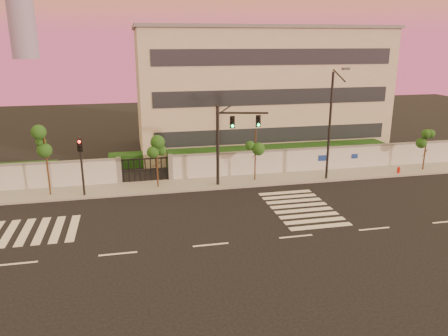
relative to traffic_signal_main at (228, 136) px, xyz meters
The scene contains 14 objects.
ground 11.10m from the traffic_signal_main, 108.08° to the right, with size 120.00×120.00×0.00m, color black.
sidewalk 5.09m from the traffic_signal_main, 168.66° to the left, with size 60.00×3.00×0.15m, color gray.
perimeter_wall 4.76m from the traffic_signal_main, 145.42° to the left, with size 60.00×0.36×2.20m.
hedge_row 6.16m from the traffic_signal_main, 112.78° to the left, with size 41.00×4.25×1.80m.
institutional_building 13.62m from the traffic_signal_main, 64.51° to the left, with size 24.40×12.40×12.25m.
road_markings 8.71m from the traffic_signal_main, 128.20° to the right, with size 57.00×7.62×0.02m.
street_tree_c 13.10m from the traffic_signal_main, behind, with size 1.40×1.12×5.22m.
street_tree_d 5.44m from the traffic_signal_main, behind, with size 1.44×1.15×4.16m.
street_tree_e 2.55m from the traffic_signal_main, 12.48° to the left, with size 1.31×1.04×4.24m.
street_tree_f 17.44m from the traffic_signal_main, ahead, with size 1.51×1.20×3.83m.
traffic_signal_main is the anchor object (origin of this frame).
traffic_signal_secondary 10.77m from the traffic_signal_main, behind, with size 0.34×0.34×4.43m.
streetlight_east 8.16m from the traffic_signal_main, ahead, with size 0.54×2.17×9.03m.
fire_hydrant 15.11m from the traffic_signal_main, ahead, with size 0.28×0.27×0.72m.
Camera 1 is at (-3.97, -21.63, 10.85)m, focal length 35.00 mm.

